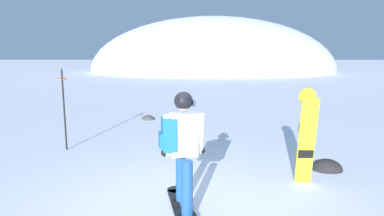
# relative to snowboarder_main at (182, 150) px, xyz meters

# --- Properties ---
(ground_plane) EXTENTS (300.00, 300.00, 0.00)m
(ground_plane) POSITION_rel_snowboarder_main_xyz_m (0.03, 0.08, -0.92)
(ground_plane) COLOR white
(ridge_peak_main) EXTENTS (32.85, 29.57, 14.62)m
(ridge_peak_main) POSITION_rel_snowboarder_main_xyz_m (1.32, 41.27, -0.92)
(ridge_peak_main) COLOR white
(ridge_peak_main) RESTS_ON ground
(snowboarder_main) EXTENTS (0.67, 1.80, 1.71)m
(snowboarder_main) POSITION_rel_snowboarder_main_xyz_m (0.00, 0.00, 0.00)
(snowboarder_main) COLOR black
(snowboarder_main) RESTS_ON ground
(spare_snowboard) EXTENTS (0.28, 0.23, 1.65)m
(spare_snowboard) POSITION_rel_snowboarder_main_xyz_m (2.03, 1.13, -0.08)
(spare_snowboard) COLOR yellow
(spare_snowboard) RESTS_ON ground
(piste_marker_near) EXTENTS (0.20, 0.20, 1.92)m
(piste_marker_near) POSITION_rel_snowboarder_main_xyz_m (-2.91, 2.97, 0.18)
(piste_marker_near) COLOR black
(piste_marker_near) RESTS_ON ground
(rock_dark) EXTENTS (0.44, 0.37, 0.31)m
(rock_dark) POSITION_rel_snowboarder_main_xyz_m (-1.61, 6.57, -0.92)
(rock_dark) COLOR #4C4742
(rock_dark) RESTS_ON ground
(rock_mid) EXTENTS (0.40, 0.34, 0.28)m
(rock_mid) POSITION_rel_snowboarder_main_xyz_m (4.46, 8.01, -0.92)
(rock_mid) COLOR #383333
(rock_mid) RESTS_ON ground
(rock_small) EXTENTS (0.59, 0.50, 0.41)m
(rock_small) POSITION_rel_snowboarder_main_xyz_m (2.68, 1.85, -0.92)
(rock_small) COLOR #282628
(rock_small) RESTS_ON ground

